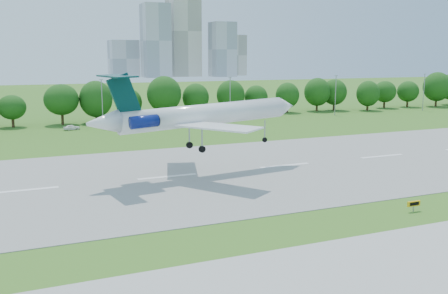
% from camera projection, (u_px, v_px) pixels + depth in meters
% --- Properties ---
extents(ground, '(600.00, 600.00, 0.00)m').
position_uv_depth(ground, '(389.00, 208.00, 59.33)').
color(ground, '#2F651A').
rests_on(ground, ground).
extents(runway, '(400.00, 45.00, 0.08)m').
position_uv_depth(runway, '(285.00, 166.00, 82.00)').
color(runway, gray).
rests_on(runway, ground).
extents(tree_line, '(288.40, 8.40, 10.40)m').
position_uv_depth(tree_line, '(168.00, 98.00, 141.66)').
color(tree_line, '#382314').
rests_on(tree_line, ground).
extents(light_poles, '(175.90, 0.25, 12.19)m').
position_uv_depth(light_poles, '(169.00, 100.00, 131.61)').
color(light_poles, gray).
rests_on(light_poles, ground).
extents(skyline, '(127.00, 52.00, 80.00)m').
position_uv_depth(skyline, '(180.00, 42.00, 446.37)').
color(skyline, '#B2B2B7').
rests_on(skyline, ground).
extents(airliner, '(35.00, 25.27, 11.82)m').
position_uv_depth(airliner, '(196.00, 115.00, 74.22)').
color(airliner, white).
rests_on(airliner, ground).
extents(taxi_sign_left, '(1.78, 0.26, 1.25)m').
position_uv_depth(taxi_sign_left, '(414.00, 204.00, 57.73)').
color(taxi_sign_left, gray).
rests_on(taxi_sign_left, ground).
extents(service_vehicle_b, '(4.16, 2.55, 1.32)m').
position_uv_depth(service_vehicle_b, '(72.00, 127.00, 122.10)').
color(service_vehicle_b, white).
rests_on(service_vehicle_b, ground).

